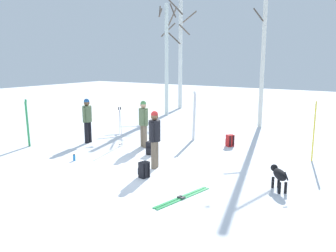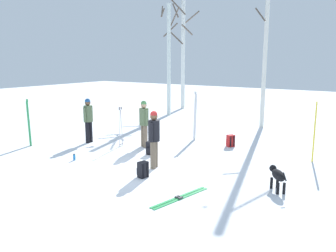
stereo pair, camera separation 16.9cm
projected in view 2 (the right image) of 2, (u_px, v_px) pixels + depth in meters
The scene contains 17 objects.
ground_plane at pixel (138, 171), 10.10m from camera, with size 60.00×60.00×0.00m, color white.
person_0 at pixel (88, 117), 13.35m from camera, with size 0.34×0.51×1.72m.
person_1 at pixel (144, 121), 12.66m from camera, with size 0.48×0.34×1.72m.
person_2 at pixel (154, 136), 10.20m from camera, with size 0.34×0.51×1.72m.
dog at pixel (277, 175), 8.52m from camera, with size 0.60×0.72×0.57m.
ski_pair_planted_0 at pixel (29, 123), 12.86m from camera, with size 0.18×0.04×1.75m.
ski_pair_planted_1 at pixel (315, 132), 10.83m from camera, with size 0.02×0.13×1.91m.
ski_pair_planted_2 at pixel (195, 116), 13.73m from camera, with size 0.20×0.08×1.95m.
ski_pair_lying_0 at pixel (180, 198), 8.12m from camera, with size 0.54×1.79×0.05m.
ski_poles_0 at pixel (121, 125), 12.81m from camera, with size 0.07×0.21×1.47m.
backpack_0 at pixel (143, 170), 9.51m from camera, with size 0.32×0.29×0.44m.
backpack_1 at pixel (150, 148), 11.80m from camera, with size 0.28×0.30×0.44m.
backpack_2 at pixel (230, 141), 12.85m from camera, with size 0.34×0.33×0.44m.
water_bottle_0 at pixel (74, 157), 11.12m from camera, with size 0.08×0.08×0.21m.
birch_tree_0 at pixel (183, 49), 22.14m from camera, with size 1.71×1.74×7.19m.
birch_tree_1 at pixel (169, 58), 19.45m from camera, with size 1.10×1.09×6.16m.
birch_tree_2 at pixel (266, 39), 15.72m from camera, with size 1.56×1.24×7.89m.
Camera 2 is at (6.05, -7.59, 3.20)m, focal length 37.18 mm.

